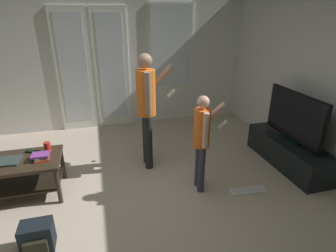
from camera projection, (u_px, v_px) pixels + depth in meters
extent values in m
cube|color=#BBA895|center=(116.00, 214.00, 2.99)|extent=(5.71, 5.39, 0.02)
cube|color=silver|center=(98.00, 60.00, 4.87)|extent=(5.71, 0.06, 2.52)
cube|color=white|center=(74.00, 72.00, 4.81)|extent=(0.62, 0.02, 2.21)
cube|color=silver|center=(74.00, 70.00, 4.77)|extent=(0.46, 0.01, 1.91)
cube|color=white|center=(112.00, 70.00, 4.97)|extent=(0.62, 0.02, 2.21)
cube|color=silver|center=(112.00, 68.00, 4.93)|extent=(0.46, 0.01, 1.91)
cube|color=white|center=(171.00, 47.00, 5.08)|extent=(0.85, 0.02, 1.55)
cube|color=silver|center=(171.00, 47.00, 5.07)|extent=(0.79, 0.01, 1.49)
cube|color=#302419|center=(15.00, 162.00, 3.11)|extent=(0.99, 0.60, 0.04)
cube|color=black|center=(21.00, 183.00, 3.23)|extent=(0.91, 0.52, 0.02)
cylinder|color=#302419|center=(58.00, 187.00, 3.08)|extent=(0.05, 0.05, 0.44)
cylinder|color=#302419|center=(63.00, 163.00, 3.55)|extent=(0.05, 0.05, 0.44)
cube|color=black|center=(288.00, 152.00, 3.90)|extent=(0.46, 1.40, 0.38)
cube|color=black|center=(325.00, 177.00, 3.28)|extent=(0.38, 0.02, 0.21)
cube|color=black|center=(290.00, 139.00, 3.82)|extent=(0.08, 0.38, 0.04)
cube|color=black|center=(295.00, 116.00, 3.68)|extent=(0.04, 1.08, 0.66)
cube|color=black|center=(294.00, 116.00, 3.68)|extent=(0.00, 1.03, 0.61)
cylinder|color=#212428|center=(149.00, 143.00, 3.73)|extent=(0.11, 0.11, 0.78)
cylinder|color=#212428|center=(146.00, 138.00, 3.88)|extent=(0.11, 0.11, 0.78)
cylinder|color=orange|center=(146.00, 93.00, 3.54)|extent=(0.25, 0.25, 0.61)
sphere|color=#95745B|center=(145.00, 61.00, 3.38)|extent=(0.19, 0.19, 0.19)
cylinder|color=#95745B|center=(148.00, 94.00, 3.37)|extent=(0.09, 0.09, 0.54)
cylinder|color=#95745B|center=(158.00, 80.00, 3.69)|extent=(0.45, 0.10, 0.44)
cube|color=white|center=(171.00, 93.00, 3.81)|extent=(0.12, 0.04, 0.12)
cylinder|color=#383A51|center=(201.00, 170.00, 3.25)|extent=(0.08, 0.08, 0.59)
cylinder|color=#383A51|center=(198.00, 165.00, 3.37)|extent=(0.08, 0.08, 0.59)
cylinder|color=orange|center=(202.00, 128.00, 3.11)|extent=(0.19, 0.19, 0.46)
sphere|color=#DFA48B|center=(203.00, 102.00, 2.99)|extent=(0.14, 0.14, 0.14)
cylinder|color=#DFA48B|center=(206.00, 131.00, 2.98)|extent=(0.07, 0.07, 0.41)
cylinder|color=#DFA48B|center=(211.00, 115.00, 3.22)|extent=(0.36, 0.09, 0.32)
cube|color=white|center=(223.00, 125.00, 3.30)|extent=(0.13, 0.05, 0.11)
cube|color=black|center=(37.00, 236.00, 2.50)|extent=(0.29, 0.20, 0.28)
cube|color=black|center=(36.00, 249.00, 2.41)|extent=(0.20, 0.04, 0.14)
cube|color=white|center=(248.00, 191.00, 3.36)|extent=(0.45, 0.17, 0.02)
cube|color=silver|center=(248.00, 190.00, 3.35)|extent=(0.40, 0.13, 0.00)
cube|color=#2F3C3A|center=(5.00, 161.00, 3.07)|extent=(0.35, 0.27, 0.02)
cylinder|color=red|center=(47.00, 147.00, 3.29)|extent=(0.08, 0.08, 0.12)
cube|color=black|center=(33.00, 152.00, 3.29)|extent=(0.18, 0.11, 0.02)
cube|color=red|center=(42.00, 159.00, 3.12)|extent=(0.17, 0.17, 0.02)
cube|color=#3E914F|center=(41.00, 157.00, 3.12)|extent=(0.18, 0.17, 0.02)
cube|color=#823C96|center=(40.00, 155.00, 3.11)|extent=(0.19, 0.15, 0.03)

